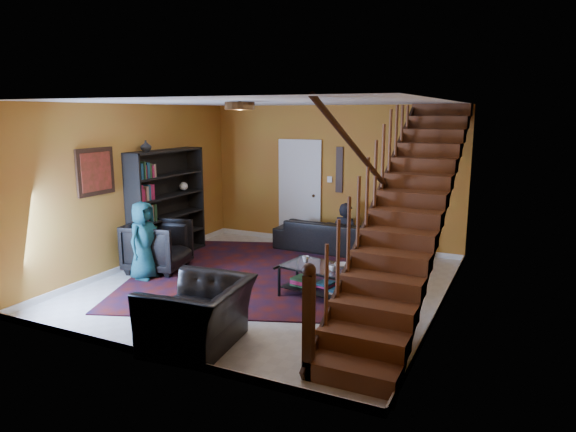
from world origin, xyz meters
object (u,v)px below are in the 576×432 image
armchair_right (198,315)px  bookshelf (168,206)px  armchair_left (158,246)px  sofa (330,236)px  coffee_table (323,279)px

armchair_right → bookshelf: bearing=-143.2°
armchair_left → armchair_right: bearing=-144.6°
sofa → armchair_left: (-2.18, -2.44, 0.12)m
coffee_table → bookshelf: bearing=168.1°
sofa → armchair_left: armchair_left is taller
sofa → armchair_right: armchair_right is taller
coffee_table → sofa: bearing=108.9°
sofa → coffee_table: (0.82, -2.41, -0.04)m
sofa → armchair_right: size_ratio=1.79×
sofa → armchair_right: bearing=92.9°
armchair_right → coffee_table: size_ratio=0.91×
bookshelf → armchair_left: 0.98m
sofa → coffee_table: 2.55m
armchair_left → coffee_table: size_ratio=0.73×
bookshelf → armchair_left: size_ratio=2.12×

